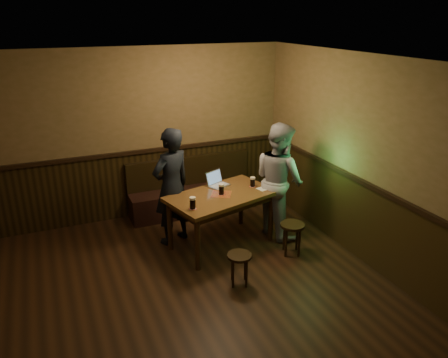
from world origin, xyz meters
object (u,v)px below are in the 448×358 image
pint_left (193,203)px  person_grey (279,180)px  pint_mid (221,189)px  pub_table (221,201)px  laptop (217,182)px  bench (193,194)px  stool_right (292,230)px  stool_left (239,260)px  person_suit (172,187)px  pint_right (253,182)px

pint_left → person_grey: bearing=12.4°
pint_mid → person_grey: bearing=1.8°
pint_mid → person_grey: 0.97m
pint_mid → pub_table: bearing=70.9°
pint_left → laptop: laptop is taller
bench → stool_right: bearing=-66.8°
stool_left → pint_mid: pint_mid is taller
bench → stool_right: bench is taller
stool_right → laptop: laptop is taller
stool_left → laptop: size_ratio=1.12×
bench → person_suit: size_ratio=1.24×
bench → person_grey: size_ratio=1.24×
bench → pub_table: bench is taller
pint_left → laptop: bearing=46.7°
pub_table → pint_right: size_ratio=11.08×
pint_mid → laptop: size_ratio=0.43×
pub_table → person_suit: bearing=132.4°
stool_right → person_suit: (-1.45, 1.04, 0.51)m
pint_left → person_grey: 1.54m
stool_left → pint_mid: (0.18, 1.02, 0.56)m
stool_right → person_suit: size_ratio=0.27×
bench → person_grey: person_grey is taller
pub_table → stool_right: (0.83, -0.64, -0.34)m
pint_mid → pint_right: 0.56m
stool_right → person_grey: bearing=78.5°
stool_right → pub_table: bearing=142.4°
person_suit → person_grey: 1.63m
pub_table → stool_left: bearing=-115.4°
pint_right → person_suit: (-1.17, 0.31, -0.01)m
stool_right → person_grey: (0.13, 0.66, 0.51)m
person_grey → laptop: bearing=62.0°
pint_mid → pint_left: bearing=-150.9°
bench → laptop: bearing=-85.8°
pub_table → pint_mid: 0.19m
stool_right → pint_right: bearing=111.3°
stool_right → person_grey: person_grey is taller
pub_table → stool_right: 1.10m
laptop → pint_left: bearing=-158.0°
pint_left → person_suit: bearing=96.4°
laptop → bench: bearing=69.6°
pint_right → pub_table: bearing=-171.1°
pint_left → person_suit: person_suit is taller
bench → pub_table: 1.35m
stool_right → pint_left: size_ratio=2.78×
bench → person_grey: (0.96, -1.27, 0.58)m
pub_table → pint_mid: pint_mid is taller
pint_left → person_grey: (1.51, 0.33, -0.01)m
bench → pint_mid: size_ratio=13.53×
stool_right → pint_mid: size_ratio=2.89×
bench → pint_left: pint_left is taller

